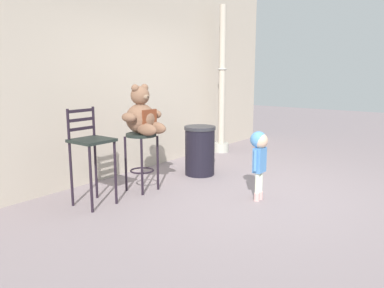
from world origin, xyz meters
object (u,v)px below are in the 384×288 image
object	(u,v)px
child_walking	(259,151)
bar_stool_with_teddy	(141,150)
trash_bin	(200,150)
lamppost	(222,96)
teddy_bear	(142,116)
bar_chair_empty	(91,147)

from	to	relation	value
child_walking	bar_stool_with_teddy	bearing A→B (deg)	-29.74
bar_stool_with_teddy	trash_bin	xyz separation A→B (m)	(1.13, -0.15, -0.18)
bar_stool_with_teddy	trash_bin	world-z (taller)	bar_stool_with_teddy
bar_stool_with_teddy	lamppost	size ratio (longest dim) A/B	0.28
teddy_bear	lamppost	size ratio (longest dim) A/B	0.23
child_walking	bar_chair_empty	size ratio (longest dim) A/B	0.75
lamppost	bar_chair_empty	xyz separation A→B (m)	(-3.55, -0.45, -0.41)
trash_bin	lamppost	distance (m)	1.93
teddy_bear	bar_chair_empty	world-z (taller)	teddy_bear
teddy_bear	lamppost	xyz separation A→B (m)	(2.78, 0.55, 0.10)
child_walking	lamppost	xyz separation A→B (m)	(2.19, 1.97, 0.49)
teddy_bear	bar_chair_empty	bearing A→B (deg)	172.04
trash_bin	bar_chair_empty	bearing A→B (deg)	173.28
trash_bin	bar_chair_empty	xyz separation A→B (m)	(-1.90, 0.22, 0.33)
bar_chair_empty	teddy_bear	bearing A→B (deg)	-7.96
teddy_bear	child_walking	xyz separation A→B (m)	(0.59, -1.41, -0.39)
lamppost	trash_bin	bearing A→B (deg)	-157.91
lamppost	child_walking	bearing A→B (deg)	-138.03
lamppost	bar_chair_empty	world-z (taller)	lamppost
child_walking	trash_bin	xyz separation A→B (m)	(0.54, 1.30, -0.25)
child_walking	teddy_bear	bearing A→B (deg)	-29.30
bar_stool_with_teddy	bar_chair_empty	bearing A→B (deg)	174.34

